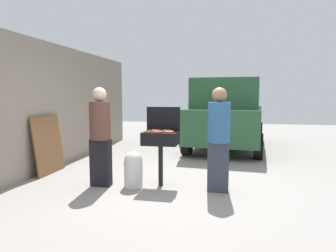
# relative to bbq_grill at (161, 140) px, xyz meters

# --- Properties ---
(ground_plane) EXTENTS (24.00, 24.00, 0.00)m
(ground_plane) POSITION_rel_bbq_grill_xyz_m (0.18, 0.05, -0.80)
(ground_plane) COLOR gray
(house_wall_side) EXTENTS (0.24, 8.00, 2.68)m
(house_wall_side) POSITION_rel_bbq_grill_xyz_m (-2.67, 1.05, 0.53)
(house_wall_side) COLOR gray
(house_wall_side) RESTS_ON ground
(bbq_grill) EXTENTS (0.60, 0.44, 0.95)m
(bbq_grill) POSITION_rel_bbq_grill_xyz_m (0.00, 0.00, 0.00)
(bbq_grill) COLOR black
(bbq_grill) RESTS_ON ground
(grill_lid_open) EXTENTS (0.60, 0.05, 0.42)m
(grill_lid_open) POSITION_rel_bbq_grill_xyz_m (-0.00, 0.22, 0.36)
(grill_lid_open) COLOR black
(grill_lid_open) RESTS_ON bbq_grill
(hot_dog_0) EXTENTS (0.13, 0.03, 0.03)m
(hot_dog_0) POSITION_rel_bbq_grill_xyz_m (-0.01, 0.03, 0.16)
(hot_dog_0) COLOR #C6593D
(hot_dog_0) RESTS_ON bbq_grill
(hot_dog_1) EXTENTS (0.13, 0.04, 0.03)m
(hot_dog_1) POSITION_rel_bbq_grill_xyz_m (0.11, 0.07, 0.16)
(hot_dog_1) COLOR #C6593D
(hot_dog_1) RESTS_ON bbq_grill
(hot_dog_2) EXTENTS (0.13, 0.03, 0.03)m
(hot_dog_2) POSITION_rel_bbq_grill_xyz_m (-0.17, 0.04, 0.16)
(hot_dog_2) COLOR #C6593D
(hot_dog_2) RESTS_ON bbq_grill
(hot_dog_3) EXTENTS (0.13, 0.03, 0.03)m
(hot_dog_3) POSITION_rel_bbq_grill_xyz_m (0.00, -0.14, 0.16)
(hot_dog_3) COLOR #AD4228
(hot_dog_3) RESTS_ON bbq_grill
(hot_dog_4) EXTENTS (0.13, 0.03, 0.03)m
(hot_dog_4) POSITION_rel_bbq_grill_xyz_m (0.17, -0.04, 0.16)
(hot_dog_4) COLOR #B74C33
(hot_dog_4) RESTS_ON bbq_grill
(hot_dog_5) EXTENTS (0.13, 0.04, 0.03)m
(hot_dog_5) POSITION_rel_bbq_grill_xyz_m (-0.13, 0.14, 0.16)
(hot_dog_5) COLOR #C6593D
(hot_dog_5) RESTS_ON bbq_grill
(hot_dog_6) EXTENTS (0.13, 0.03, 0.03)m
(hot_dog_6) POSITION_rel_bbq_grill_xyz_m (-0.08, -0.05, 0.16)
(hot_dog_6) COLOR #C6593D
(hot_dog_6) RESTS_ON bbq_grill
(hot_dog_7) EXTENTS (0.13, 0.03, 0.03)m
(hot_dog_7) POSITION_rel_bbq_grill_xyz_m (0.16, -0.14, 0.16)
(hot_dog_7) COLOR #B74C33
(hot_dog_7) RESTS_ON bbq_grill
(hot_dog_8) EXTENTS (0.13, 0.04, 0.03)m
(hot_dog_8) POSITION_rel_bbq_grill_xyz_m (-0.02, -0.16, 0.16)
(hot_dog_8) COLOR #AD4228
(hot_dog_8) RESTS_ON bbq_grill
(hot_dog_9) EXTENTS (0.13, 0.04, 0.03)m
(hot_dog_9) POSITION_rel_bbq_grill_xyz_m (0.08, 0.13, 0.16)
(hot_dog_9) COLOR #C6593D
(hot_dog_9) RESTS_ON bbq_grill
(hot_dog_10) EXTENTS (0.13, 0.04, 0.03)m
(hot_dog_10) POSITION_rel_bbq_grill_xyz_m (-0.19, -0.15, 0.16)
(hot_dog_10) COLOR #C6593D
(hot_dog_10) RESTS_ON bbq_grill
(hot_dog_11) EXTENTS (0.13, 0.03, 0.03)m
(hot_dog_11) POSITION_rel_bbq_grill_xyz_m (0.15, 0.04, 0.16)
(hot_dog_11) COLOR #AD4228
(hot_dog_11) RESTS_ON bbq_grill
(hot_dog_12) EXTENTS (0.13, 0.03, 0.03)m
(hot_dog_12) POSITION_rel_bbq_grill_xyz_m (-0.08, 0.09, 0.16)
(hot_dog_12) COLOR #B74C33
(hot_dog_12) RESTS_ON bbq_grill
(hot_dog_13) EXTENTS (0.13, 0.03, 0.03)m
(hot_dog_13) POSITION_rel_bbq_grill_xyz_m (-0.10, 0.00, 0.16)
(hot_dog_13) COLOR #AD4228
(hot_dog_13) RESTS_ON bbq_grill
(hot_dog_14) EXTENTS (0.13, 0.03, 0.03)m
(hot_dog_14) POSITION_rel_bbq_grill_xyz_m (0.17, -0.07, 0.16)
(hot_dog_14) COLOR #C6593D
(hot_dog_14) RESTS_ON bbq_grill
(hot_dog_15) EXTENTS (0.13, 0.04, 0.03)m
(hot_dog_15) POSITION_rel_bbq_grill_xyz_m (0.02, -0.00, 0.16)
(hot_dog_15) COLOR #B74C33
(hot_dog_15) RESTS_ON bbq_grill
(propane_tank) EXTENTS (0.32, 0.32, 0.62)m
(propane_tank) POSITION_rel_bbq_grill_xyz_m (-0.45, -0.16, -0.48)
(propane_tank) COLOR silver
(propane_tank) RESTS_ON ground
(person_left) EXTENTS (0.36, 0.36, 1.71)m
(person_left) POSITION_rel_bbq_grill_xyz_m (-1.02, -0.21, 0.12)
(person_left) COLOR black
(person_left) RESTS_ON ground
(person_right) EXTENTS (0.36, 0.36, 1.70)m
(person_right) POSITION_rel_bbq_grill_xyz_m (0.99, -0.11, 0.12)
(person_right) COLOR #333847
(person_right) RESTS_ON ground
(parked_minivan) EXTENTS (2.35, 4.55, 2.02)m
(parked_minivan) POSITION_rel_bbq_grill_xyz_m (1.09, 4.19, 0.22)
(parked_minivan) COLOR #234C2D
(parked_minivan) RESTS_ON ground
(leaning_board) EXTENTS (0.17, 0.90, 1.16)m
(leaning_board) POSITION_rel_bbq_grill_xyz_m (-2.42, 0.39, -0.22)
(leaning_board) COLOR brown
(leaning_board) RESTS_ON ground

